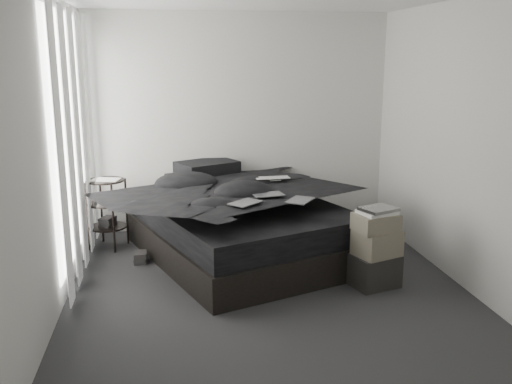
{
  "coord_description": "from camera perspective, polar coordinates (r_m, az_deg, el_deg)",
  "views": [
    {
      "loc": [
        -0.86,
        -4.74,
        2.1
      ],
      "look_at": [
        0.0,
        0.8,
        0.75
      ],
      "focal_mm": 40.0,
      "sensor_mm": 36.0,
      "label": 1
    }
  ],
  "objects": [
    {
      "name": "laptop",
      "position": [
        6.19,
        1.78,
        2.01
      ],
      "size": [
        0.39,
        0.26,
        0.03
      ],
      "primitive_type": "imported",
      "rotation": [
        0.0,
        0.0,
        0.05
      ],
      "color": "silver",
      "rests_on": "duvet"
    },
    {
      "name": "comic_a",
      "position": [
        5.26,
        -1.07,
        -0.17
      ],
      "size": [
        0.35,
        0.34,
        0.01
      ],
      "primitive_type": "cube",
      "rotation": [
        0.0,
        0.0,
        0.74
      ],
      "color": "black",
      "rests_on": "duvet"
    },
    {
      "name": "art_book_white",
      "position": [
        5.28,
        12.02,
        -1.98
      ],
      "size": [
        0.37,
        0.33,
        0.03
      ],
      "primitive_type": "cube",
      "rotation": [
        0.0,
        0.0,
        0.29
      ],
      "color": "silver",
      "rests_on": "box_upper"
    },
    {
      "name": "wall_left",
      "position": [
        4.9,
        -19.81,
        3.34
      ],
      "size": [
        0.01,
        4.2,
        2.6
      ],
      "primitive_type": "cube",
      "color": "silver",
      "rests_on": "ground"
    },
    {
      "name": "window_left",
      "position": [
        5.76,
        -18.02,
        5.41
      ],
      "size": [
        0.02,
        2.0,
        2.3
      ],
      "primitive_type": "cube",
      "color": "white",
      "rests_on": "wall_left"
    },
    {
      "name": "pillow_upper",
      "position": [
        6.74,
        -4.92,
        2.44
      ],
      "size": [
        0.8,
        0.71,
        0.15
      ],
      "primitive_type": "cube",
      "rotation": [
        0.0,
        0.0,
        0.47
      ],
      "color": "black",
      "rests_on": "pillow_lower"
    },
    {
      "name": "mattress",
      "position": [
        6.03,
        -1.51,
        -2.36
      ],
      "size": [
        2.42,
        2.75,
        0.25
      ],
      "primitive_type": "cube",
      "rotation": [
        0.0,
        0.0,
        0.36
      ],
      "color": "black",
      "rests_on": "bed"
    },
    {
      "name": "pillow_lower",
      "position": [
        6.76,
        -5.59,
        1.12
      ],
      "size": [
        0.83,
        0.7,
        0.16
      ],
      "primitive_type": "cube",
      "rotation": [
        0.0,
        0.0,
        0.36
      ],
      "color": "black",
      "rests_on": "mattress"
    },
    {
      "name": "wall_front",
      "position": [
        2.89,
        8.84,
        -2.69
      ],
      "size": [
        3.6,
        0.01,
        2.6
      ],
      "primitive_type": "cube",
      "color": "silver",
      "rests_on": "ground"
    },
    {
      "name": "box_lower",
      "position": [
        5.46,
        11.73,
        -7.67
      ],
      "size": [
        0.49,
        0.43,
        0.3
      ],
      "primitive_type": "cube",
      "rotation": [
        0.0,
        0.0,
        0.29
      ],
      "color": "black",
      "rests_on": "floor"
    },
    {
      "name": "wall_back",
      "position": [
        6.94,
        -1.65,
        6.91
      ],
      "size": [
        3.6,
        0.01,
        2.6
      ],
      "primitive_type": "cube",
      "color": "silver",
      "rests_on": "ground"
    },
    {
      "name": "box_upper",
      "position": [
        5.3,
        11.9,
        -2.99
      ],
      "size": [
        0.43,
        0.37,
        0.16
      ],
      "primitive_type": "cube",
      "rotation": [
        0.0,
        0.0,
        0.24
      ],
      "color": "#6E6757",
      "rests_on": "box_mid"
    },
    {
      "name": "comic_c",
      "position": [
        5.37,
        4.44,
        0.21
      ],
      "size": [
        0.33,
        0.36,
        0.01
      ],
      "primitive_type": "cube",
      "rotation": [
        0.0,
        0.0,
        0.97
      ],
      "color": "black",
      "rests_on": "duvet"
    },
    {
      "name": "papers",
      "position": [
        6.43,
        -14.83,
        1.16
      ],
      "size": [
        0.34,
        0.28,
        0.02
      ],
      "primitive_type": "cube",
      "rotation": [
        0.0,
        0.0,
        -0.23
      ],
      "color": "white",
      "rests_on": "side_stand"
    },
    {
      "name": "side_stand",
      "position": [
        6.54,
        -14.66,
        -2.15
      ],
      "size": [
        0.54,
        0.54,
        0.76
      ],
      "primitive_type": "cylinder",
      "rotation": [
        0.0,
        0.0,
        -0.4
      ],
      "color": "black",
      "rests_on": "floor"
    },
    {
      "name": "comic_b",
      "position": [
        5.57,
        1.2,
        0.67
      ],
      "size": [
        0.32,
        0.24,
        0.01
      ],
      "primitive_type": "cube",
      "rotation": [
        0.0,
        0.0,
        0.15
      ],
      "color": "black",
      "rests_on": "duvet"
    },
    {
      "name": "wall_right",
      "position": [
        5.49,
        20.32,
        4.33
      ],
      "size": [
        0.01,
        4.2,
        2.6
      ],
      "primitive_type": "cube",
      "color": "silver",
      "rests_on": "ground"
    },
    {
      "name": "art_book_snake",
      "position": [
        5.27,
        12.18,
        -1.68
      ],
      "size": [
        0.37,
        0.34,
        0.03
      ],
      "primitive_type": "cube",
      "rotation": [
        0.0,
        0.0,
        0.4
      ],
      "color": "silver",
      "rests_on": "art_book_white"
    },
    {
      "name": "floor_books",
      "position": [
        6.07,
        -11.48,
        -6.36
      ],
      "size": [
        0.13,
        0.18,
        0.13
      ],
      "primitive_type": "cube",
      "rotation": [
        0.0,
        0.0,
        0.0
      ],
      "color": "black",
      "rests_on": "floor"
    },
    {
      "name": "curtain_left",
      "position": [
        5.76,
        -17.48,
        4.74
      ],
      "size": [
        0.06,
        2.12,
        2.48
      ],
      "primitive_type": "cube",
      "color": "white",
      "rests_on": "wall_left"
    },
    {
      "name": "bed",
      "position": [
        6.12,
        -1.49,
        -4.94
      ],
      "size": [
        2.5,
        2.84,
        0.32
      ],
      "primitive_type": "cube",
      "rotation": [
        0.0,
        0.0,
        0.36
      ],
      "color": "black",
      "rests_on": "floor"
    },
    {
      "name": "floor",
      "position": [
        5.25,
        1.35,
        -10.02
      ],
      "size": [
        3.6,
        4.2,
        0.01
      ],
      "primitive_type": "cube",
      "color": "#2C2C2E",
      "rests_on": "ground"
    },
    {
      "name": "duvet",
      "position": [
        5.92,
        -1.26,
        -0.04
      ],
      "size": [
        2.34,
        2.5,
        0.27
      ],
      "primitive_type": "imported",
      "rotation": [
        0.0,
        0.0,
        0.36
      ],
      "color": "black",
      "rests_on": "mattress"
    },
    {
      "name": "box_mid",
      "position": [
        5.36,
        12.01,
        -5.01
      ],
      "size": [
        0.47,
        0.42,
        0.23
      ],
      "primitive_type": "cube",
      "rotation": [
        0.0,
        0.0,
        0.36
      ],
      "color": "#6E6757",
      "rests_on": "box_lower"
    }
  ]
}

